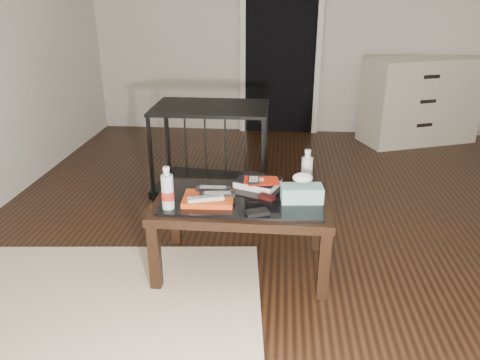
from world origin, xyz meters
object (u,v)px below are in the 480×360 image
object	(u,v)px
tissue_box	(302,193)
pet_crate	(212,163)
water_bottle_left	(167,188)
coffee_table	(242,208)
dresser	(420,100)
water_bottle_right	(307,169)
textbook	(258,182)

from	to	relation	value
tissue_box	pet_crate	bearing A→B (deg)	114.77
water_bottle_left	tissue_box	distance (m)	0.74
coffee_table	dresser	distance (m)	3.20
water_bottle_right	water_bottle_left	bearing A→B (deg)	-155.08
dresser	water_bottle_right	world-z (taller)	dresser
coffee_table	tissue_box	xyz separation A→B (m)	(0.33, -0.01, 0.11)
coffee_table	water_bottle_right	bearing A→B (deg)	26.13
textbook	tissue_box	distance (m)	0.32
textbook	water_bottle_right	size ratio (longest dim) A/B	1.05
dresser	textbook	bearing A→B (deg)	-143.42
dresser	tissue_box	bearing A→B (deg)	-137.40
pet_crate	water_bottle_right	xyz separation A→B (m)	(0.72, -0.98, 0.35)
textbook	tissue_box	size ratio (longest dim) A/B	1.09
dresser	tissue_box	world-z (taller)	dresser
textbook	tissue_box	world-z (taller)	tissue_box
textbook	tissue_box	bearing A→B (deg)	-15.46
coffee_table	pet_crate	bearing A→B (deg)	106.96
dresser	coffee_table	bearing A→B (deg)	-142.88
tissue_box	dresser	bearing A→B (deg)	57.99
coffee_table	dresser	size ratio (longest dim) A/B	0.77
coffee_table	pet_crate	size ratio (longest dim) A/B	1.04
coffee_table	tissue_box	distance (m)	0.35
coffee_table	textbook	xyz separation A→B (m)	(0.08, 0.18, 0.09)
pet_crate	tissue_box	size ratio (longest dim) A/B	4.18
pet_crate	water_bottle_left	world-z (taller)	pet_crate
pet_crate	water_bottle_left	size ratio (longest dim) A/B	4.04
textbook	water_bottle_left	world-z (taller)	water_bottle_left
dresser	tissue_box	distance (m)	3.05
textbook	water_bottle_left	size ratio (longest dim) A/B	1.05
water_bottle_left	pet_crate	bearing A→B (deg)	88.47
coffee_table	tissue_box	world-z (taller)	tissue_box
coffee_table	dresser	world-z (taller)	dresser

